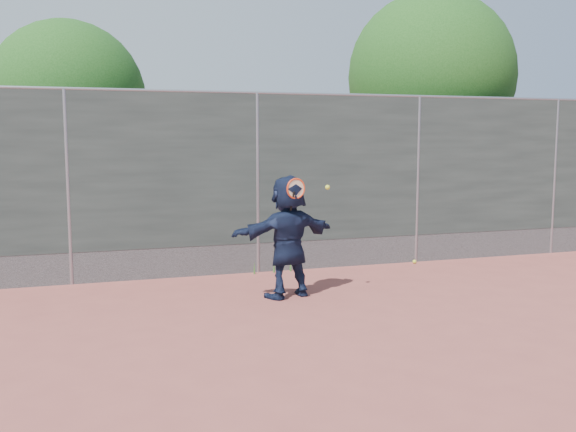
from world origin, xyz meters
name	(u,v)px	position (x,y,z in m)	size (l,w,h in m)	color
ground	(335,331)	(0.00, 0.00, 0.00)	(80.00, 80.00, 0.00)	#9E4C42
player	(288,236)	(-0.03, 1.73, 0.88)	(1.62, 0.52, 1.75)	#141D37
ball_ground	(415,262)	(2.90, 3.35, 0.03)	(0.07, 0.07, 0.07)	#CEDC31
fence	(257,179)	(0.00, 3.50, 1.58)	(20.00, 0.06, 3.03)	#38423D
swing_action	(299,190)	(0.06, 1.53, 1.55)	(0.65, 0.13, 0.51)	red
tree_right	(437,81)	(4.68, 5.75, 3.49)	(3.78, 3.60, 5.39)	#382314
tree_left	(76,103)	(-2.85, 6.55, 2.94)	(3.15, 3.00, 4.53)	#382314
weed_clump	(277,264)	(0.29, 3.38, 0.13)	(0.68, 0.07, 0.30)	#387226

